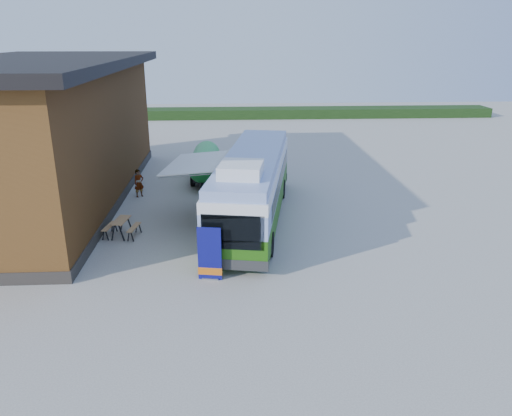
{
  "coord_description": "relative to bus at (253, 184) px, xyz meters",
  "views": [
    {
      "loc": [
        -0.61,
        -16.65,
        8.64
      ],
      "look_at": [
        0.5,
        4.03,
        1.4
      ],
      "focal_mm": 35.0,
      "sensor_mm": 36.0,
      "label": 1
    }
  ],
  "objects": [
    {
      "name": "awning",
      "position": [
        -2.49,
        0.38,
        0.96
      ],
      "size": [
        3.4,
        4.76,
        0.53
      ],
      "rotation": [
        0.0,
        0.0,
        -0.17
      ],
      "color": "white",
      "rests_on": "ground"
    },
    {
      "name": "slurry_tanker",
      "position": [
        -2.63,
        7.13,
        -0.62
      ],
      "size": [
        1.82,
        5.73,
        2.11
      ],
      "rotation": [
        0.0,
        0.0,
        -0.03
      ],
      "color": "green",
      "rests_on": "ground"
    },
    {
      "name": "person_a",
      "position": [
        -6.17,
        4.1,
        -1.05
      ],
      "size": [
        0.68,
        0.64,
        1.57
      ],
      "primitive_type": "imported",
      "rotation": [
        0.0,
        0.0,
        0.64
      ],
      "color": "#999999",
      "rests_on": "ground"
    },
    {
      "name": "hedge",
      "position": [
        7.53,
        31.77,
        -1.33
      ],
      "size": [
        40.0,
        3.0,
        1.0
      ],
      "primitive_type": "cube",
      "color": "#264419",
      "rests_on": "ground"
    },
    {
      "name": "barn",
      "position": [
        -10.97,
        3.77,
        1.76
      ],
      "size": [
        9.6,
        21.2,
        7.5
      ],
      "color": "brown",
      "rests_on": "ground"
    },
    {
      "name": "person_b",
      "position": [
        -0.53,
        4.61,
        -1.05
      ],
      "size": [
        0.96,
        0.93,
        1.57
      ],
      "primitive_type": "imported",
      "rotation": [
        0.0,
        0.0,
        -2.52
      ],
      "color": "#999999",
      "rests_on": "ground"
    },
    {
      "name": "picnic_table",
      "position": [
        -5.99,
        -1.76,
        -1.23
      ],
      "size": [
        1.6,
        1.47,
        0.81
      ],
      "rotation": [
        0.0,
        0.0,
        -0.16
      ],
      "color": "tan",
      "rests_on": "ground"
    },
    {
      "name": "bus",
      "position": [
        0.0,
        0.0,
        0.0
      ],
      "size": [
        4.69,
        12.74,
        3.83
      ],
      "rotation": [
        0.0,
        0.0,
        -0.17
      ],
      "color": "#2C7613",
      "rests_on": "ground"
    },
    {
      "name": "banner",
      "position": [
        -1.89,
        -6.16,
        -0.98
      ],
      "size": [
        0.9,
        0.28,
        2.08
      ],
      "rotation": [
        0.0,
        0.0,
        -0.17
      ],
      "color": "navy",
      "rests_on": "ground"
    },
    {
      "name": "ground",
      "position": [
        -0.47,
        -6.23,
        -1.83
      ],
      "size": [
        100.0,
        100.0,
        0.0
      ],
      "primitive_type": "plane",
      "color": "#BCB7AD",
      "rests_on": "ground"
    }
  ]
}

